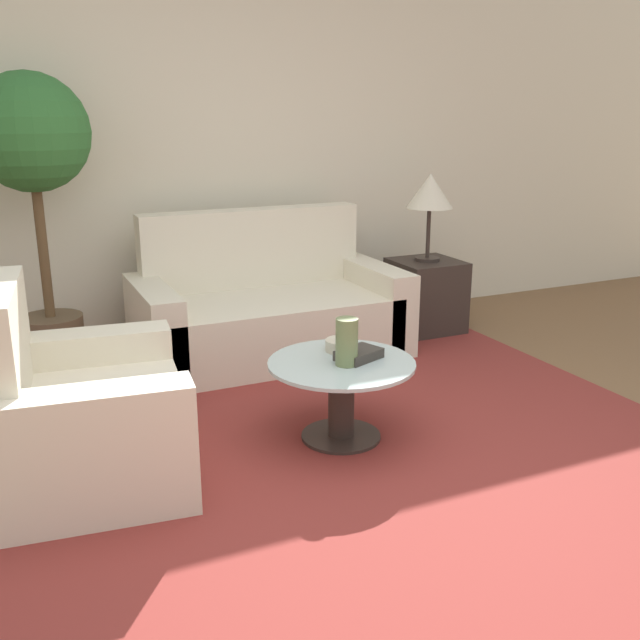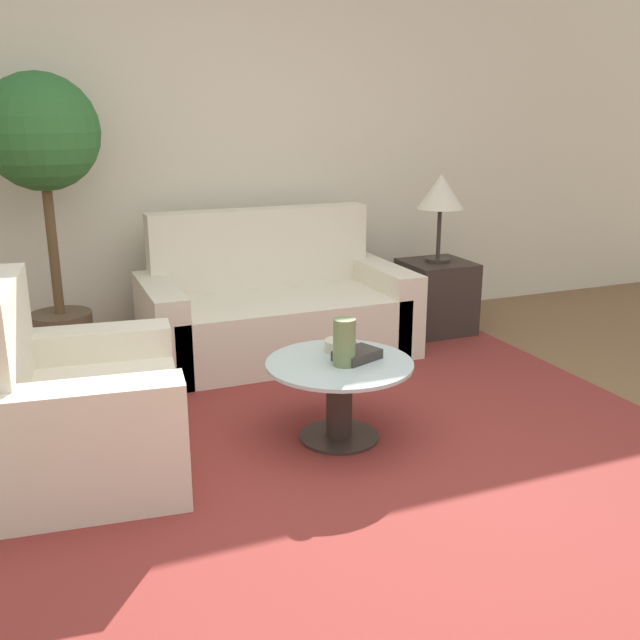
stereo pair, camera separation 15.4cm
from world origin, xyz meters
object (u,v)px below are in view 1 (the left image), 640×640
coffee_table (341,389)px  potted_plant (34,165)px  vase (347,342)px  armchair (72,419)px  book_stack (359,354)px  sofa_main (266,311)px  bowl (341,345)px  table_lamp (430,193)px

coffee_table → potted_plant: potted_plant is taller
potted_plant → vase: 2.18m
armchair → book_stack: bearing=-89.3°
vase → book_stack: 0.14m
sofa_main → vase: bearing=-95.2°
coffee_table → book_stack: size_ratio=2.84×
sofa_main → vase: (-0.13, -1.45, 0.23)m
armchair → book_stack: armchair is taller
armchair → vase: 1.29m
potted_plant → vase: (1.21, -1.65, -0.75)m
vase → bowl: vase is taller
sofa_main → armchair: size_ratio=1.62×
coffee_table → table_lamp: 2.10m
potted_plant → bowl: 2.11m
vase → book_stack: vase is taller
sofa_main → armchair: (-1.38, -1.27, -0.00)m
vase → table_lamp: bearing=46.1°
table_lamp → bowl: (-1.32, -1.24, -0.58)m
table_lamp → potted_plant: 2.61m
sofa_main → bowl: (-0.06, -1.26, 0.15)m
sofa_main → bowl: size_ratio=10.63×
sofa_main → coffee_table: (-0.14, -1.41, -0.02)m
vase → armchair: bearing=171.6°
sofa_main → coffee_table: 1.41m
bowl → potted_plant: bearing=131.3°
potted_plant → table_lamp: bearing=-4.7°
sofa_main → vase: 1.48m
armchair → coffee_table: size_ratio=1.48×
sofa_main → armchair: 1.88m
potted_plant → book_stack: potted_plant is taller
potted_plant → bowl: size_ratio=11.03×
table_lamp → book_stack: size_ratio=2.46×
coffee_table → table_lamp: size_ratio=1.15×
book_stack → table_lamp: bearing=25.9°
armchair → table_lamp: size_ratio=1.71×
armchair → potted_plant: potted_plant is taller
coffee_table → sofa_main: bearing=84.5°
potted_plant → book_stack: size_ratio=7.07×
coffee_table → vase: (0.00, -0.05, 0.26)m
armchair → bowl: armchair is taller
potted_plant → vase: bearing=-53.9°
coffee_table → book_stack: bearing=-0.7°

